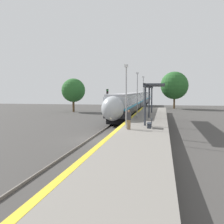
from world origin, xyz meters
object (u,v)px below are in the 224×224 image
object	(u,v)px
person_waiting	(129,119)
railway_signal	(107,102)
train	(138,100)
platform_bench	(150,123)
lamppost_far	(143,91)
lamppost_mid	(137,92)
lamppost_near	(126,92)

from	to	relation	value
person_waiting	railway_signal	size ratio (longest dim) A/B	0.37
person_waiting	train	bearing A→B (deg)	93.97
train	platform_bench	bearing A→B (deg)	-83.26
platform_bench	railway_signal	distance (m)	15.94
platform_bench	person_waiting	distance (m)	2.37
lamppost_far	railway_signal	bearing A→B (deg)	-123.32
lamppost_mid	lamppost_far	world-z (taller)	same
train	person_waiting	bearing A→B (deg)	-86.03
person_waiting	lamppost_far	xyz separation A→B (m)	(-0.36, 22.93, 2.39)
train	person_waiting	world-z (taller)	train
lamppost_far	train	bearing A→B (deg)	97.81
train	lamppost_near	world-z (taller)	lamppost_near
person_waiting	lamppost_far	distance (m)	23.06
lamppost_mid	railway_signal	bearing A→B (deg)	140.76
lamppost_mid	lamppost_far	xyz separation A→B (m)	(0.00, 11.07, 0.00)
train	platform_bench	world-z (taller)	train
railway_signal	person_waiting	bearing A→B (deg)	-72.05
train	lamppost_mid	bearing A→B (deg)	-85.12
person_waiting	lamppost_mid	xyz separation A→B (m)	(-0.36, 11.85, 2.39)
railway_signal	lamppost_near	size ratio (longest dim) A/B	0.80
platform_bench	railway_signal	world-z (taller)	railway_signal
platform_bench	railway_signal	size ratio (longest dim) A/B	0.30
train	platform_bench	distance (m)	40.02
train	lamppost_far	xyz separation A→B (m)	(2.50, -18.24, 2.05)
train	lamppost_far	size ratio (longest dim) A/B	12.04
railway_signal	lamppost_near	bearing A→B (deg)	-72.41
platform_bench	person_waiting	bearing A→B (deg)	-142.11
lamppost_far	lamppost_near	bearing A→B (deg)	-90.00
train	railway_signal	distance (m)	25.55
train	lamppost_near	xyz separation A→B (m)	(2.50, -40.39, 2.05)
lamppost_near	lamppost_far	bearing A→B (deg)	90.00
person_waiting	lamppost_near	world-z (taller)	lamppost_near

